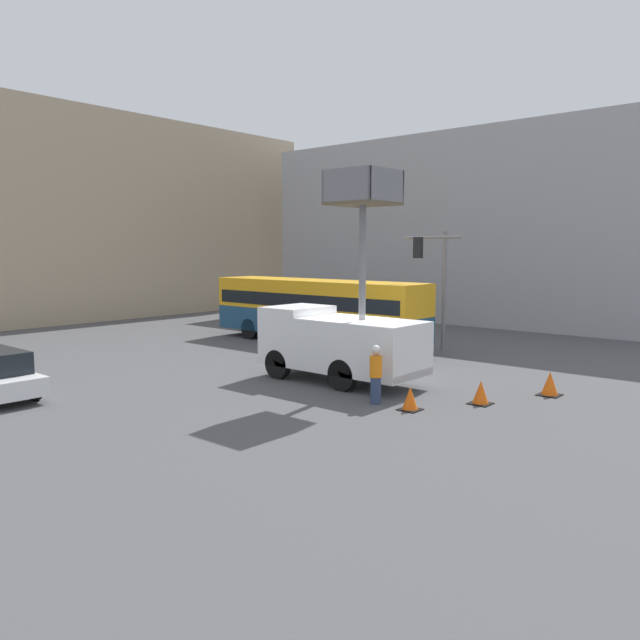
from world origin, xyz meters
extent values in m
plane|color=#4C4C4F|center=(0.00, 0.00, 0.00)|extent=(120.00, 120.00, 0.00)
cube|color=tan|center=(0.00, 28.61, 6.84)|extent=(44.00, 10.00, 13.68)
cube|color=#9E9EA3|center=(22.05, 6.22, 5.97)|extent=(10.00, 28.00, 11.95)
cube|color=white|center=(-0.46, 2.34, 1.53)|extent=(2.40, 1.81, 2.10)
cube|color=white|center=(-0.46, -0.68, 1.39)|extent=(2.40, 4.23, 1.81)
cube|color=red|center=(-0.46, -2.74, 0.63)|extent=(2.36, 0.10, 0.24)
cylinder|color=black|center=(-1.51, 2.34, 0.53)|extent=(0.30, 1.07, 1.07)
cylinder|color=black|center=(0.59, 2.34, 0.53)|extent=(0.30, 1.07, 1.07)
cylinder|color=black|center=(-1.51, -0.68, 0.53)|extent=(0.30, 1.07, 1.07)
cylinder|color=black|center=(0.59, -0.68, 0.53)|extent=(0.30, 1.07, 1.07)
cylinder|color=slate|center=(-0.46, -0.68, 4.23)|extent=(0.24, 0.24, 3.87)
cube|color=brown|center=(-0.46, -0.68, 6.21)|extent=(1.93, 1.99, 0.10)
cube|color=slate|center=(-1.39, -0.68, 6.79)|extent=(0.08, 1.99, 1.05)
cube|color=slate|center=(0.47, -0.68, 6.79)|extent=(0.08, 1.99, 1.05)
cube|color=slate|center=(-0.46, 0.27, 6.79)|extent=(1.93, 0.08, 1.05)
cube|color=slate|center=(-0.46, -1.63, 6.79)|extent=(1.93, 0.08, 1.05)
cube|color=navy|center=(5.78, 6.85, 1.07)|extent=(2.48, 11.99, 1.22)
cube|color=orange|center=(5.78, 6.85, 2.43)|extent=(2.48, 11.99, 1.49)
cube|color=black|center=(5.78, 6.85, 2.20)|extent=(2.50, 11.51, 0.66)
cylinder|color=black|center=(4.70, 10.56, 0.54)|extent=(0.30, 1.08, 1.08)
cylinder|color=black|center=(6.87, 10.56, 0.54)|extent=(0.30, 1.08, 1.08)
cylinder|color=black|center=(4.70, 3.13, 0.54)|extent=(0.30, 1.08, 1.08)
cylinder|color=black|center=(6.87, 3.13, 0.54)|extent=(0.30, 1.08, 1.08)
cylinder|color=slate|center=(8.26, 1.14, 2.76)|extent=(0.18, 0.18, 5.51)
cylinder|color=slate|center=(6.92, 1.03, 5.21)|extent=(0.35, 2.69, 0.13)
cube|color=black|center=(5.59, 0.91, 4.76)|extent=(0.35, 0.35, 0.90)
sphere|color=red|center=(5.59, 0.91, 5.01)|extent=(0.20, 0.20, 0.20)
cylinder|color=navy|center=(-2.22, -2.54, 0.41)|extent=(0.32, 0.32, 0.83)
cylinder|color=orange|center=(-2.22, -2.54, 1.16)|extent=(0.38, 0.38, 0.66)
sphere|color=tan|center=(-2.22, -2.54, 1.59)|extent=(0.22, 0.22, 0.22)
sphere|color=white|center=(-2.22, -2.54, 1.70)|extent=(0.24, 0.24, 0.24)
cylinder|color=navy|center=(3.02, 0.67, 0.43)|extent=(0.32, 0.32, 0.86)
cylinder|color=orange|center=(3.02, 0.67, 1.20)|extent=(0.38, 0.38, 0.68)
sphere|color=tan|center=(3.02, 0.67, 1.66)|extent=(0.23, 0.23, 0.23)
sphere|color=white|center=(3.02, 0.67, 1.77)|extent=(0.25, 0.25, 0.25)
cube|color=black|center=(-2.17, -3.76, 0.01)|extent=(0.61, 0.61, 0.03)
cone|color=#F25B0F|center=(-2.17, -3.76, 0.35)|extent=(0.49, 0.49, 0.69)
cube|color=black|center=(-0.16, -4.99, 0.01)|extent=(0.64, 0.64, 0.03)
cone|color=#F25B0F|center=(-0.16, -4.99, 0.36)|extent=(0.51, 0.51, 0.73)
cube|color=black|center=(2.35, -6.16, 0.01)|extent=(0.68, 0.68, 0.03)
cone|color=#F25B0F|center=(2.35, -6.16, 0.39)|extent=(0.55, 0.55, 0.78)
cylinder|color=black|center=(-8.85, 5.75, 0.32)|extent=(0.22, 0.64, 0.64)
camera|label=1|loc=(-17.41, -13.47, 4.70)|focal=35.00mm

